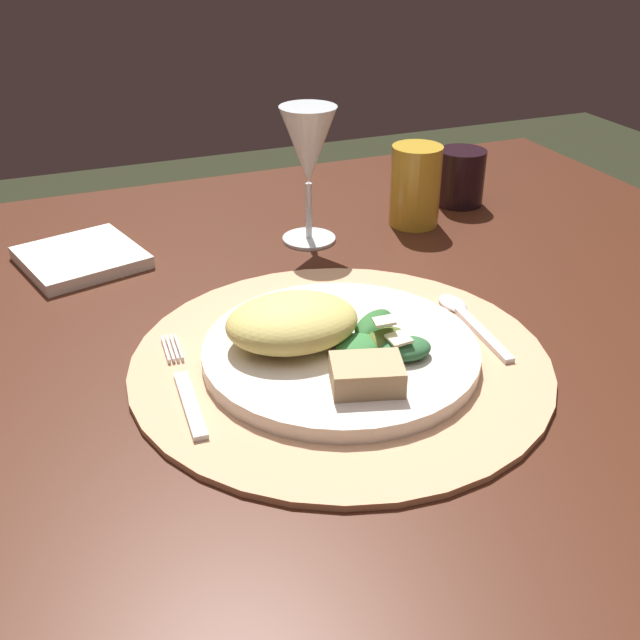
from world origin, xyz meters
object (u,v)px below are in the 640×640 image
(amber_tumbler, at_px, (415,186))
(dark_tumbler, at_px, (460,177))
(dinner_plate, at_px, (341,352))
(wine_glass, at_px, (308,150))
(spoon, at_px, (464,315))
(dining_table, at_px, (249,463))
(napkin, at_px, (81,258))
(fork, at_px, (185,388))

(amber_tumbler, relative_size, dark_tumbler, 1.36)
(dinner_plate, xyz_separation_m, wine_glass, (0.08, 0.28, 0.10))
(spoon, distance_m, wine_glass, 0.28)
(dining_table, xyz_separation_m, spoon, (0.22, -0.05, 0.16))
(dining_table, relative_size, wine_glass, 8.05)
(wine_glass, xyz_separation_m, dark_tumbler, (0.24, 0.04, -0.08))
(dining_table, distance_m, spoon, 0.28)
(dinner_plate, xyz_separation_m, napkin, (-0.19, 0.31, -0.01))
(spoon, relative_size, wine_glass, 0.83)
(dining_table, xyz_separation_m, amber_tumbler, (0.29, 0.20, 0.21))
(napkin, bearing_deg, dinner_plate, -58.19)
(dining_table, relative_size, napkin, 10.49)
(spoon, xyz_separation_m, wine_glass, (-0.07, 0.25, 0.11))
(spoon, relative_size, dark_tumbler, 1.81)
(fork, bearing_deg, dining_table, 46.04)
(dinner_plate, relative_size, napkin, 1.98)
(dinner_plate, xyz_separation_m, fork, (-0.14, 0.00, -0.00))
(dinner_plate, distance_m, dark_tumbler, 0.45)
(spoon, xyz_separation_m, amber_tumbler, (0.08, 0.25, 0.04))
(wine_glass, xyz_separation_m, amber_tumbler, (0.15, 0.00, -0.06))
(dining_table, xyz_separation_m, wine_glass, (0.15, 0.20, 0.27))
(dining_table, xyz_separation_m, fork, (-0.07, -0.08, 0.16))
(wine_glass, bearing_deg, amber_tumbler, 0.11)
(dinner_plate, xyz_separation_m, dark_tumbler, (0.32, 0.32, 0.02))
(napkin, distance_m, wine_glass, 0.29)
(dining_table, relative_size, amber_tumbler, 12.92)
(wine_glass, relative_size, amber_tumbler, 1.61)
(dinner_plate, relative_size, fork, 1.53)
(napkin, xyz_separation_m, wine_glass, (0.27, -0.04, 0.11))
(fork, height_order, wine_glass, wine_glass)
(dinner_plate, height_order, fork, dinner_plate)
(fork, height_order, napkin, napkin)
(amber_tumbler, xyz_separation_m, dark_tumbler, (0.09, 0.04, -0.01))
(napkin, bearing_deg, wine_glass, -7.66)
(amber_tumbler, bearing_deg, fork, -143.22)
(spoon, bearing_deg, amber_tumbler, 72.99)
(dining_table, relative_size, dinner_plate, 5.29)
(dinner_plate, bearing_deg, fork, 178.84)
(fork, height_order, amber_tumbler, amber_tumbler)
(dinner_plate, distance_m, spoon, 0.15)
(dinner_plate, bearing_deg, wine_glass, 74.51)
(spoon, relative_size, amber_tumbler, 1.33)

